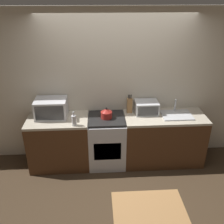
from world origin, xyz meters
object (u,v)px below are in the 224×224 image
Objects in this scene: stove_range at (107,141)px; dining_table at (150,224)px; kettle at (106,113)px; bottle at (74,120)px; microwave at (51,108)px; toaster_oven at (146,107)px.

stove_range reaches higher than dining_table.
stove_range is at bearing 86.07° from kettle.
stove_range is 1.18× the size of dining_table.
dining_table is (0.37, -1.90, 0.20)m from stove_range.
bottle is (-0.51, -0.23, 0.01)m from kettle.
dining_table is (1.28, -2.00, -0.41)m from microwave.
microwave is at bearing 173.72° from kettle.
stove_range is at bearing -6.03° from microwave.
bottle is at bearing 117.83° from dining_table.
stove_range is at bearing -168.99° from toaster_oven.
kettle is at bearing 23.76° from bottle.
kettle is at bearing -6.28° from microwave.
dining_table is (0.88, -1.67, -0.35)m from bottle.
bottle is at bearing -155.88° from stove_range.
dining_table is at bearing -78.97° from kettle.
kettle is 1.96m from dining_table.
microwave is 2.40m from dining_table.
bottle is at bearing -163.17° from toaster_oven.
bottle reaches higher than kettle.
bottle reaches higher than toaster_oven.
kettle is (-0.00, -0.00, 0.53)m from stove_range.
toaster_oven is 0.51× the size of dining_table.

